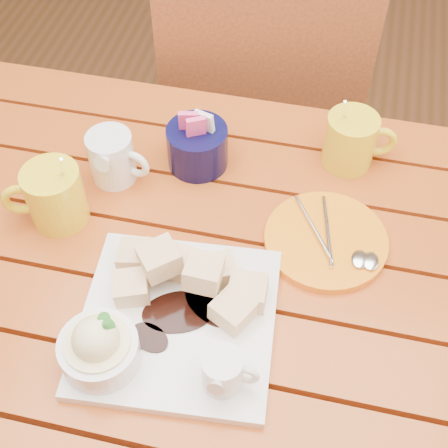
% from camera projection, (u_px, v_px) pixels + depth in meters
% --- Properties ---
extents(ground, '(5.00, 5.00, 0.00)m').
position_uv_depth(ground, '(204.00, 439.00, 1.53)').
color(ground, '#543218').
rests_on(ground, ground).
extents(table, '(1.20, 0.79, 0.75)m').
position_uv_depth(table, '(194.00, 300.00, 1.03)').
color(table, '#A74315').
rests_on(table, ground).
extents(dessert_plate, '(0.29, 0.29, 0.11)m').
position_uv_depth(dessert_plate, '(160.00, 321.00, 0.85)').
color(dessert_plate, white).
rests_on(dessert_plate, table).
extents(coffee_mug_left, '(0.13, 0.09, 0.15)m').
position_uv_depth(coffee_mug_left, '(53.00, 195.00, 0.96)').
color(coffee_mug_left, yellow).
rests_on(coffee_mug_left, table).
extents(coffee_mug_right, '(0.12, 0.09, 0.14)m').
position_uv_depth(coffee_mug_right, '(352.00, 140.00, 1.05)').
color(coffee_mug_right, yellow).
rests_on(coffee_mug_right, table).
extents(cream_pitcher, '(0.11, 0.09, 0.09)m').
position_uv_depth(cream_pitcher, '(113.00, 157.00, 1.02)').
color(cream_pitcher, white).
rests_on(cream_pitcher, table).
extents(sugar_caddy, '(0.10, 0.10, 0.11)m').
position_uv_depth(sugar_caddy, '(197.00, 146.00, 1.05)').
color(sugar_caddy, black).
rests_on(sugar_caddy, table).
extents(orange_saucer, '(0.19, 0.19, 0.02)m').
position_uv_depth(orange_saucer, '(327.00, 241.00, 0.97)').
color(orange_saucer, orange).
rests_on(orange_saucer, table).
extents(chair_far, '(0.50, 0.50, 0.92)m').
position_uv_depth(chair_far, '(260.00, 117.00, 1.51)').
color(chair_far, brown).
rests_on(chair_far, ground).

